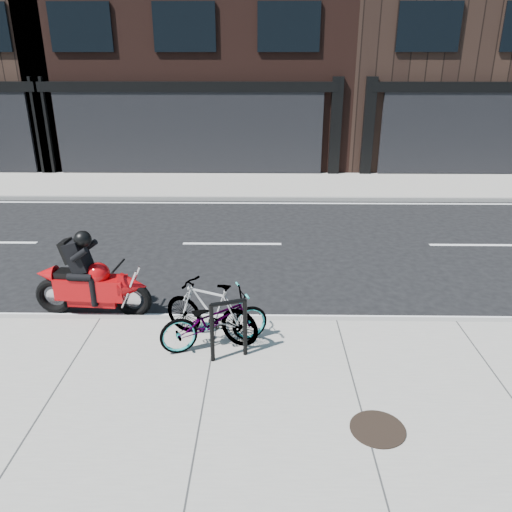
{
  "coord_description": "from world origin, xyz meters",
  "views": [
    {
      "loc": [
        0.76,
        -9.39,
        4.24
      ],
      "look_at": [
        0.63,
        -1.03,
        0.9
      ],
      "focal_mm": 35.0,
      "sensor_mm": 36.0,
      "label": 1
    }
  ],
  "objects_px": {
    "motorcycle": "(96,282)",
    "manhole_cover": "(378,429)",
    "bicycle_front": "(214,320)",
    "bike_rack": "(229,325)",
    "bicycle_rear": "(211,311)"
  },
  "relations": [
    {
      "from": "motorcycle",
      "to": "manhole_cover",
      "type": "xyz_separation_m",
      "value": [
        4.26,
        -3.03,
        -0.5
      ]
    },
    {
      "from": "bicycle_front",
      "to": "bike_rack",
      "type": "bearing_deg",
      "value": -165.39
    },
    {
      "from": "bike_rack",
      "to": "bicycle_rear",
      "type": "distance_m",
      "value": 0.62
    },
    {
      "from": "motorcycle",
      "to": "manhole_cover",
      "type": "height_order",
      "value": "motorcycle"
    },
    {
      "from": "motorcycle",
      "to": "bike_rack",
      "type": "bearing_deg",
      "value": -28.14
    },
    {
      "from": "bicycle_rear",
      "to": "motorcycle",
      "type": "height_order",
      "value": "motorcycle"
    },
    {
      "from": "manhole_cover",
      "to": "bicycle_front",
      "type": "bearing_deg",
      "value": 138.91
    },
    {
      "from": "manhole_cover",
      "to": "bicycle_rear",
      "type": "bearing_deg",
      "value": 136.88
    },
    {
      "from": "bike_rack",
      "to": "motorcycle",
      "type": "height_order",
      "value": "motorcycle"
    },
    {
      "from": "bicycle_front",
      "to": "manhole_cover",
      "type": "xyz_separation_m",
      "value": [
        2.1,
        -1.83,
        -0.43
      ]
    },
    {
      "from": "bike_rack",
      "to": "bicycle_front",
      "type": "distance_m",
      "value": 0.42
    },
    {
      "from": "bicycle_rear",
      "to": "manhole_cover",
      "type": "distance_m",
      "value": 3.02
    },
    {
      "from": "bike_rack",
      "to": "manhole_cover",
      "type": "height_order",
      "value": "bike_rack"
    },
    {
      "from": "bicycle_rear",
      "to": "manhole_cover",
      "type": "bearing_deg",
      "value": 71.61
    },
    {
      "from": "motorcycle",
      "to": "manhole_cover",
      "type": "bearing_deg",
      "value": -31.05
    }
  ]
}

